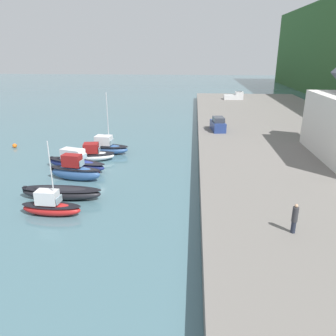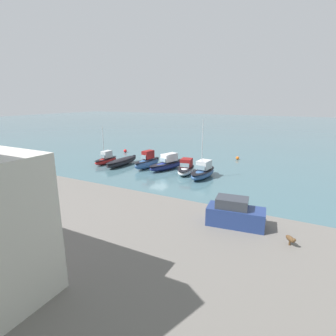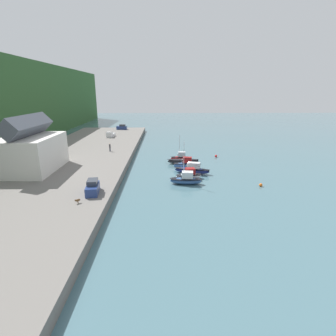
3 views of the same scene
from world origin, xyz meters
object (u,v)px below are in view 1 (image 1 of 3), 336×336
(moored_boat_1, at_px, (93,154))
(parked_car_1, at_px, (218,125))
(moored_boat_5, at_px, (51,206))
(dog_on_quay, at_px, (223,122))
(mooring_buoy_1, at_px, (15,146))
(moored_boat_4, at_px, (62,193))
(person_on_quay, at_px, (295,218))
(moored_boat_0, at_px, (106,147))
(moored_boat_2, at_px, (76,162))
(pickup_truck_1, at_px, (235,96))
(moored_boat_3, at_px, (75,171))

(moored_boat_1, height_order, parked_car_1, parked_car_1)
(moored_boat_5, distance_m, dog_on_quay, 34.29)
(mooring_buoy_1, bearing_deg, moored_boat_4, 39.53)
(moored_boat_4, height_order, person_on_quay, person_on_quay)
(moored_boat_0, distance_m, moored_boat_2, 6.83)
(moored_boat_1, distance_m, mooring_buoy_1, 13.76)
(parked_car_1, height_order, mooring_buoy_1, parked_car_1)
(moored_boat_5, distance_m, pickup_truck_1, 64.70)
(moored_boat_2, xyz_separation_m, dog_on_quay, (-18.72, 18.55, 1.09))
(person_on_quay, bearing_deg, dog_on_quay, -176.63)
(moored_boat_0, height_order, moored_boat_2, moored_boat_0)
(moored_boat_0, xyz_separation_m, moored_boat_5, (17.72, -0.12, -0.10))
(moored_boat_2, xyz_separation_m, mooring_buoy_1, (-8.21, -11.93, -0.59))
(moored_boat_0, xyz_separation_m, moored_boat_4, (14.56, -0.44, -0.26))
(moored_boat_0, height_order, parked_car_1, moored_boat_0)
(moored_boat_2, height_order, pickup_truck_1, pickup_truck_1)
(moored_boat_4, bearing_deg, mooring_buoy_1, -139.82)
(moored_boat_5, bearing_deg, dog_on_quay, 152.89)
(moored_boat_4, bearing_deg, pickup_truck_1, 159.33)
(person_on_quay, xyz_separation_m, dog_on_quay, (-33.85, -1.99, -0.64))
(moored_boat_2, relative_size, moored_boat_5, 1.21)
(moored_boat_4, distance_m, mooring_buoy_1, 20.99)
(moored_boat_2, height_order, moored_boat_3, moored_boat_3)
(moored_boat_4, xyz_separation_m, person_on_quay, (7.14, 19.11, 1.99))
(moored_boat_1, bearing_deg, person_on_quay, 37.04)
(moored_boat_0, height_order, moored_boat_3, moored_boat_0)
(moored_boat_0, distance_m, pickup_truck_1, 48.39)
(moored_boat_1, bearing_deg, pickup_truck_1, 144.37)
(moored_boat_0, height_order, moored_boat_4, moored_boat_0)
(person_on_quay, bearing_deg, moored_boat_1, -133.76)
(moored_boat_5, relative_size, person_on_quay, 3.04)
(moored_boat_0, height_order, moored_boat_1, moored_boat_0)
(moored_boat_1, height_order, moored_boat_4, moored_boat_1)
(moored_boat_0, height_order, moored_boat_5, moored_boat_0)
(parked_car_1, bearing_deg, moored_boat_4, -132.19)
(moored_boat_3, bearing_deg, mooring_buoy_1, -122.98)
(moored_boat_5, xyz_separation_m, dog_on_quay, (-29.87, 16.79, 1.19))
(person_on_quay, bearing_deg, moored_boat_0, -139.30)
(moored_boat_3, relative_size, moored_boat_4, 0.76)
(dog_on_quay, bearing_deg, moored_boat_2, -86.18)
(moored_boat_1, bearing_deg, moored_boat_5, -6.32)
(moored_boat_3, height_order, mooring_buoy_1, moored_boat_3)
(moored_boat_3, distance_m, dog_on_quay, 28.06)
(moored_boat_3, distance_m, mooring_buoy_1, 17.32)
(moored_boat_4, xyz_separation_m, mooring_buoy_1, (-16.19, -13.36, -0.33))
(moored_boat_5, bearing_deg, pickup_truck_1, 162.21)
(moored_boat_0, xyz_separation_m, parked_car_1, (-8.21, 15.49, 1.55))
(moored_boat_5, xyz_separation_m, mooring_buoy_1, (-19.35, -13.69, -0.50))
(moored_boat_2, height_order, moored_boat_4, moored_boat_2)
(moored_boat_3, bearing_deg, pickup_truck_1, 164.93)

